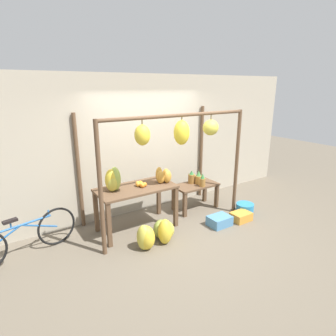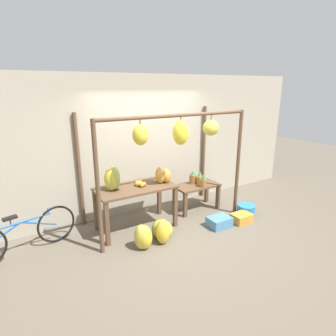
{
  "view_description": "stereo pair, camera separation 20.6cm",
  "coord_description": "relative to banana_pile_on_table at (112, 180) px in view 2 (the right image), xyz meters",
  "views": [
    {
      "loc": [
        -2.71,
        -3.65,
        2.58
      ],
      "look_at": [
        0.07,
        0.63,
        1.07
      ],
      "focal_mm": 30.0,
      "sensor_mm": 36.0,
      "label": 1
    },
    {
      "loc": [
        -2.53,
        -3.75,
        2.58
      ],
      "look_at": [
        0.07,
        0.63,
        1.07
      ],
      "focal_mm": 30.0,
      "sensor_mm": 36.0,
      "label": 2
    }
  ],
  "objects": [
    {
      "name": "banana_pile_on_table",
      "position": [
        0.0,
        0.0,
        0.0
      ],
      "size": [
        0.32,
        0.28,
        0.42
      ],
      "color": "#9EB247",
      "rests_on": "display_table_main"
    },
    {
      "name": "pineapple_cluster",
      "position": [
        1.9,
        0.06,
        -0.34
      ],
      "size": [
        0.25,
        0.42,
        0.28
      ],
      "color": "#A3702D",
      "rests_on": "display_table_side"
    },
    {
      "name": "ground_plane",
      "position": [
        1.02,
        -0.69,
        -1.01
      ],
      "size": [
        20.0,
        20.0,
        0.0
      ],
      "primitive_type": "plane",
      "color": "#665B4C"
    },
    {
      "name": "display_table_side",
      "position": [
        1.87,
        0.06,
        -0.57
      ],
      "size": [
        0.96,
        0.5,
        0.55
      ],
      "color": "brown",
      "rests_on": "ground_plane"
    },
    {
      "name": "blue_bucket",
      "position": [
        2.59,
        -0.7,
        -0.9
      ],
      "size": [
        0.36,
        0.36,
        0.21
      ],
      "color": "teal",
      "rests_on": "ground_plane"
    },
    {
      "name": "stall_awning",
      "position": [
        1.05,
        -0.32,
        0.58
      ],
      "size": [
        2.92,
        1.29,
        2.13
      ],
      "color": "brown",
      "rests_on": "ground_plane"
    },
    {
      "name": "display_table_main",
      "position": [
        0.41,
        -0.05,
        -0.32
      ],
      "size": [
        1.42,
        0.72,
        0.82
      ],
      "color": "brown",
      "rests_on": "ground_plane"
    },
    {
      "name": "orange_pile",
      "position": [
        0.5,
        -0.06,
        -0.15
      ],
      "size": [
        0.18,
        0.21,
        0.09
      ],
      "color": "orange",
      "rests_on": "display_table_main"
    },
    {
      "name": "fruit_crate_white",
      "position": [
        1.78,
        -0.81,
        -0.92
      ],
      "size": [
        0.42,
        0.32,
        0.19
      ],
      "color": "#4C84B2",
      "rests_on": "ground_plane"
    },
    {
      "name": "fruit_crate_purple",
      "position": [
        2.27,
        -0.89,
        -0.93
      ],
      "size": [
        0.38,
        0.29,
        0.17
      ],
      "color": "orange",
      "rests_on": "ground_plane"
    },
    {
      "name": "shop_wall_back",
      "position": [
        1.02,
        0.7,
        0.39
      ],
      "size": [
        8.0,
        0.08,
        2.8
      ],
      "color": "#B2A893",
      "rests_on": "ground_plane"
    },
    {
      "name": "parked_bicycle",
      "position": [
        -1.48,
        0.07,
        -0.67
      ],
      "size": [
        1.68,
        0.45,
        0.69
      ],
      "color": "black",
      "rests_on": "ground_plane"
    },
    {
      "name": "papaya_pile",
      "position": [
        0.97,
        -0.09,
        -0.06
      ],
      "size": [
        0.36,
        0.3,
        0.3
      ],
      "color": "gold",
      "rests_on": "display_table_main"
    },
    {
      "name": "banana_pile_ground_right",
      "position": [
        0.61,
        -0.67,
        -0.83
      ],
      "size": [
        0.47,
        0.54,
        0.44
      ],
      "color": "gold",
      "rests_on": "ground_plane"
    },
    {
      "name": "banana_pile_ground_left",
      "position": [
        0.2,
        -0.75,
        -0.8
      ],
      "size": [
        0.32,
        0.31,
        0.43
      ],
      "color": "gold",
      "rests_on": "ground_plane"
    }
  ]
}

